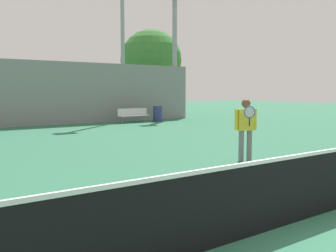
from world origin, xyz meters
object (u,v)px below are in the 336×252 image
at_px(tennis_net, 283,191).
at_px(bench_courtside_near, 133,114).
at_px(light_pole_center_back, 122,24).
at_px(tennis_player, 246,125).
at_px(trash_bin, 158,114).
at_px(light_pole_far_right, 175,49).
at_px(tree_green_broad, 151,60).

distance_m(tennis_net, bench_courtside_near, 18.02).
height_order(tennis_net, light_pole_center_back, light_pole_center_back).
distance_m(tennis_player, trash_bin, 13.75).
bearing_deg(tennis_player, light_pole_center_back, 100.18).
bearing_deg(bench_courtside_near, light_pole_far_right, 21.03).
bearing_deg(bench_courtside_near, tennis_net, -114.46).
bearing_deg(light_pole_center_back, tree_green_broad, 41.62).
height_order(bench_courtside_near, tree_green_broad, tree_green_broad).
xyz_separation_m(bench_courtside_near, light_pole_far_right, (4.29, 1.65, 4.14)).
distance_m(bench_courtside_near, tree_green_broad, 8.62).
xyz_separation_m(bench_courtside_near, trash_bin, (1.66, -0.12, -0.04)).
distance_m(bench_courtside_near, trash_bin, 1.67).
relative_size(tennis_net, bench_courtside_near, 5.70).
bearing_deg(trash_bin, bench_courtside_near, 175.99).
bearing_deg(light_pole_center_back, trash_bin, -43.18).
bearing_deg(light_pole_far_right, tree_green_broad, 78.25).
height_order(light_pole_far_right, light_pole_center_back, light_pole_center_back).
xyz_separation_m(tennis_player, tree_green_broad, (9.26, 18.43, 3.23)).
height_order(trash_bin, tree_green_broad, tree_green_broad).
bearing_deg(tennis_player, bench_courtside_near, 98.95).
bearing_deg(tennis_net, tree_green_broad, 60.42).
distance_m(tennis_net, light_pole_center_back, 20.03).
relative_size(light_pole_far_right, tree_green_broad, 1.26).
distance_m(tennis_player, tree_green_broad, 20.87).
xyz_separation_m(tennis_player, light_pole_center_back, (4.20, 13.93, 4.91)).
distance_m(tennis_net, tennis_player, 5.11).
relative_size(tennis_net, light_pole_center_back, 1.14).
bearing_deg(bench_courtside_near, light_pole_center_back, 85.46).
relative_size(bench_courtside_near, light_pole_center_back, 0.20).
relative_size(tennis_player, tree_green_broad, 0.25).
bearing_deg(bench_courtside_near, tree_green_broad, 48.49).
relative_size(tennis_net, tree_green_broad, 1.70).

